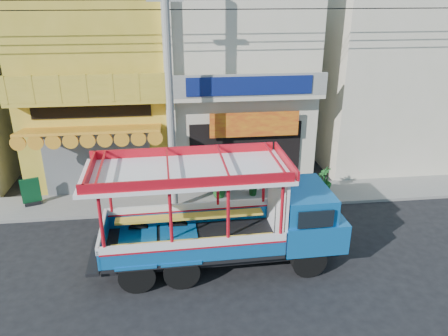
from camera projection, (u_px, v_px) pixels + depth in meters
name	position (u px, v px, depth m)	size (l,w,h in m)	color
ground	(208.00, 257.00, 13.95)	(90.00, 90.00, 0.00)	black
sidewalk	(200.00, 199.00, 17.59)	(30.00, 2.00, 0.12)	slate
shophouse_left	(101.00, 82.00, 19.22)	(6.00, 7.50, 8.24)	gold
shophouse_right	(236.00, 79.00, 19.88)	(6.00, 6.75, 8.24)	beige
party_pilaster	(170.00, 99.00, 16.74)	(0.35, 0.30, 8.00)	beige
filler_building_right	(381.00, 81.00, 20.81)	(6.00, 6.00, 7.60)	beige
utility_pole	(173.00, 80.00, 14.94)	(28.00, 0.26, 9.00)	gray
songthaew_truck	(237.00, 214.00, 13.06)	(7.54, 2.69, 3.49)	black
green_sign	(31.00, 194.00, 16.88)	(0.70, 0.50, 1.09)	black
potted_plant_a	(219.00, 185.00, 17.53)	(0.89, 0.77, 0.99)	#17501C
potted_plant_b	(252.00, 184.00, 17.69)	(0.50, 0.40, 0.91)	#17501C
potted_plant_c	(324.00, 180.00, 17.76)	(0.64, 0.64, 1.14)	#17501C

